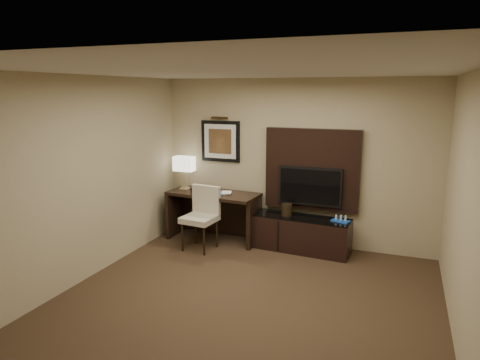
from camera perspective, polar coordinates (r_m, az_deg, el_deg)
The scene contains 19 objects.
floor at distance 5.16m, azimuth -0.17°, elevation -17.17°, with size 4.50×5.00×0.01m, color #372618.
ceiling at distance 4.52m, azimuth -0.19°, elevation 14.41°, with size 4.50×5.00×0.01m, color silver.
wall_back at distance 7.00m, azimuth 7.29°, elevation 2.28°, with size 4.50×0.01×2.70m, color tan.
wall_front at distance 2.63m, azimuth -21.13°, elevation -14.84°, with size 4.50×0.01×2.70m, color tan.
wall_left at distance 5.84m, azimuth -21.20°, elevation -0.31°, with size 0.01×5.00×2.70m, color tan.
wall_right at distance 4.40m, azimuth 28.37°, elevation -4.73°, with size 0.01×5.00×2.70m, color tan.
desk at distance 7.31m, azimuth -3.53°, elevation -4.81°, with size 1.53×0.66×0.82m, color black.
credenza at distance 6.89m, azimuth 7.77°, elevation -7.08°, with size 1.62×0.45×0.56m, color black.
tv_wall_panel at distance 6.89m, azimuth 9.57°, elevation 1.39°, with size 1.50×0.12×1.30m, color black.
tv at distance 6.84m, azimuth 9.33°, elevation -0.81°, with size 1.00×0.08×0.60m, color black.
artwork at distance 7.35m, azimuth -2.61°, elevation 5.18°, with size 0.70×0.04×0.70m, color black.
picture_light at distance 7.28m, azimuth -2.76°, elevation 8.28°, with size 0.04×0.04×0.30m, color #402D14.
desk_chair at distance 6.83m, azimuth -5.42°, elevation -5.09°, with size 0.49×0.57×1.03m, color beige, non-canonical shape.
table_lamp at distance 7.46m, azimuth -7.42°, elevation 0.93°, with size 0.35×0.20×0.56m, color tan, non-canonical shape.
desk_phone at distance 7.26m, azimuth -5.47°, elevation -1.15°, with size 0.21×0.19×0.11m, color black, non-canonical shape.
blue_folder at distance 7.10m, azimuth -3.24°, elevation -1.78°, with size 0.23×0.31×0.02m, color #1A5EA9.
book at distance 7.11m, azimuth -2.49°, elevation -0.91°, with size 0.16×0.02×0.22m, color tan.
ice_bucket at distance 6.81m, azimuth 6.25°, elevation -3.97°, with size 0.17×0.17×0.19m, color black.
minibar_tray at distance 6.65m, azimuth 13.29°, elevation -5.02°, with size 0.27×0.16×0.10m, color #1A4CAD, non-canonical shape.
Camera 1 is at (1.64, -4.21, 2.49)m, focal length 32.00 mm.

